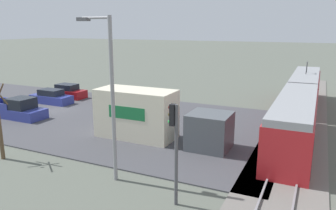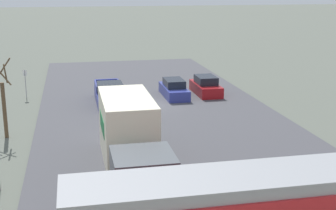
% 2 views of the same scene
% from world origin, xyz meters
% --- Properties ---
extents(ground_plane, '(320.00, 320.00, 0.00)m').
position_xyz_m(ground_plane, '(0.00, 0.00, 0.00)').
color(ground_plane, '#565B51').
extents(road_surface, '(17.29, 43.09, 0.08)m').
position_xyz_m(road_surface, '(0.00, 0.00, 0.04)').
color(road_surface, '#424247').
rests_on(road_surface, ground).
extents(box_truck, '(2.61, 9.74, 3.50)m').
position_xyz_m(box_truck, '(3.38, 12.76, 1.70)').
color(box_truck, '#4C5156').
rests_on(box_truck, ground).
extents(pickup_truck, '(2.07, 5.86, 1.81)m').
position_xyz_m(pickup_truck, '(3.28, -0.98, 0.76)').
color(pickup_truck, navy).
rests_on(pickup_truck, ground).
extents(sedan_car_0, '(1.76, 4.56, 1.47)m').
position_xyz_m(sedan_car_0, '(-2.21, -2.21, 0.69)').
color(sedan_car_0, navy).
rests_on(sedan_car_0, ground).
extents(sedan_car_1, '(1.85, 4.30, 1.55)m').
position_xyz_m(sedan_car_1, '(-5.10, -2.60, 0.72)').
color(sedan_car_1, maroon).
rests_on(sedan_car_1, ground).
extents(street_tree, '(1.17, 0.97, 4.96)m').
position_xyz_m(street_tree, '(10.27, 5.94, 2.26)').
color(street_tree, brown).
rests_on(street_tree, ground).
extents(no_parking_sign, '(0.32, 0.08, 2.35)m').
position_xyz_m(no_parking_sign, '(9.90, -4.48, 1.43)').
color(no_parking_sign, gray).
rests_on(no_parking_sign, ground).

